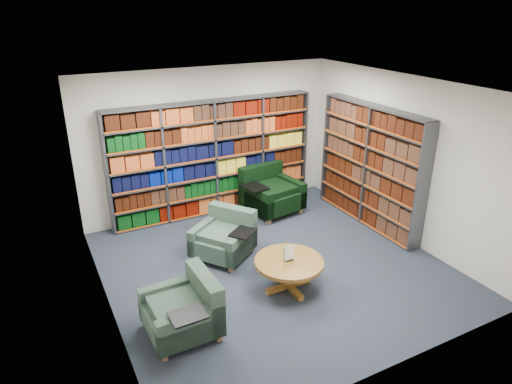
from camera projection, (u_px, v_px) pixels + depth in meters
name	position (u px, v px, depth m)	size (l,w,h in m)	color
room_shell	(275.00, 184.00, 6.68)	(5.02, 5.02, 2.82)	#1A1F2D
bookshelf_back	(214.00, 158.00, 8.71)	(4.00, 0.28, 2.20)	#47494F
bookshelf_right	(370.00, 167.00, 8.29)	(0.28, 2.50, 2.20)	#47494F
chair_teal_left	(226.00, 238.00, 7.45)	(1.16, 1.18, 0.76)	#05323E
chair_green_right	(269.00, 193.00, 9.05)	(1.22, 1.11, 0.88)	black
chair_teal_front	(187.00, 311.00, 5.69)	(0.86, 1.00, 0.77)	#05323E
coffee_table	(289.00, 266.00, 6.53)	(0.99, 0.99, 0.70)	olive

